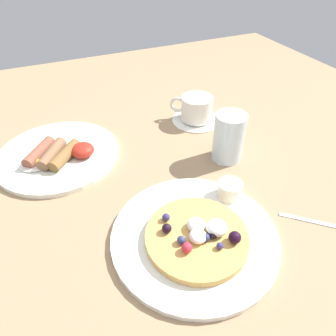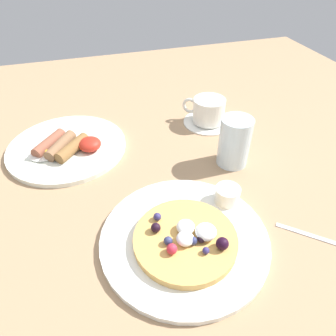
% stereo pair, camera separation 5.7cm
% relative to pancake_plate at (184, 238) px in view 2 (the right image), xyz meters
% --- Properties ---
extents(ground_plane, '(1.69, 1.54, 0.03)m').
position_rel_pancake_plate_xyz_m(ground_plane, '(-0.05, 0.14, -0.02)').
color(ground_plane, '#A07E5C').
extents(pancake_plate, '(0.28, 0.28, 0.01)m').
position_rel_pancake_plate_xyz_m(pancake_plate, '(0.00, 0.00, 0.00)').
color(pancake_plate, white).
rests_on(pancake_plate, ground_plane).
extents(pancake_with_berries, '(0.17, 0.17, 0.03)m').
position_rel_pancake_plate_xyz_m(pancake_with_berries, '(-0.00, -0.01, 0.02)').
color(pancake_with_berries, '#DAA453').
rests_on(pancake_with_berries, pancake_plate).
extents(syrup_ramekin, '(0.05, 0.05, 0.03)m').
position_rel_pancake_plate_xyz_m(syrup_ramekin, '(0.10, 0.05, 0.02)').
color(syrup_ramekin, white).
rests_on(syrup_ramekin, pancake_plate).
extents(breakfast_plate, '(0.27, 0.27, 0.01)m').
position_rel_pancake_plate_xyz_m(breakfast_plate, '(-0.17, 0.32, -0.00)').
color(breakfast_plate, white).
rests_on(breakfast_plate, ground_plane).
extents(fried_breakfast, '(0.16, 0.12, 0.03)m').
position_rel_pancake_plate_xyz_m(fried_breakfast, '(-0.17, 0.30, 0.02)').
color(fried_breakfast, brown).
rests_on(fried_breakfast, breakfast_plate).
extents(coffee_saucer, '(0.13, 0.13, 0.01)m').
position_rel_pancake_plate_xyz_m(coffee_saucer, '(0.18, 0.33, -0.00)').
color(coffee_saucer, white).
rests_on(coffee_saucer, ground_plane).
extents(coffee_cup, '(0.10, 0.09, 0.06)m').
position_rel_pancake_plate_xyz_m(coffee_cup, '(0.18, 0.34, 0.03)').
color(coffee_cup, white).
rests_on(coffee_cup, coffee_saucer).
extents(water_glass, '(0.07, 0.07, 0.11)m').
position_rel_pancake_plate_xyz_m(water_glass, '(0.17, 0.17, 0.05)').
color(water_glass, silver).
rests_on(water_glass, ground_plane).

